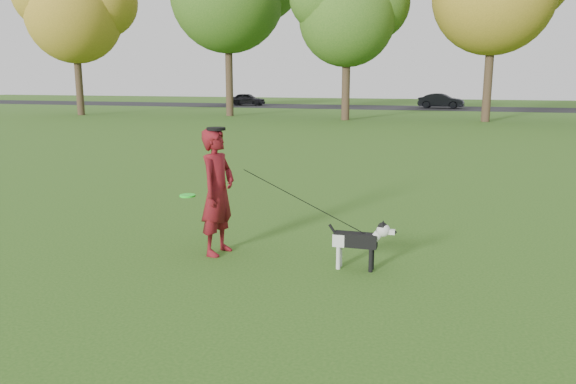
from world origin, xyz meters
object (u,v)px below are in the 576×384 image
(dog, at_px, (361,239))
(car_mid, at_px, (441,101))
(man, at_px, (218,192))
(car_left, at_px, (247,99))

(dog, xyz_separation_m, car_mid, (0.32, 40.74, 0.19))
(man, bearing_deg, car_left, 28.01)
(man, height_order, car_left, man)
(man, relative_size, car_left, 0.58)
(car_left, relative_size, car_mid, 0.89)
(man, xyz_separation_m, dog, (2.11, -0.14, -0.50))
(man, distance_m, dog, 2.17)
(dog, relative_size, car_mid, 0.25)
(dog, relative_size, car_left, 0.29)
(car_mid, bearing_deg, dog, -172.53)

